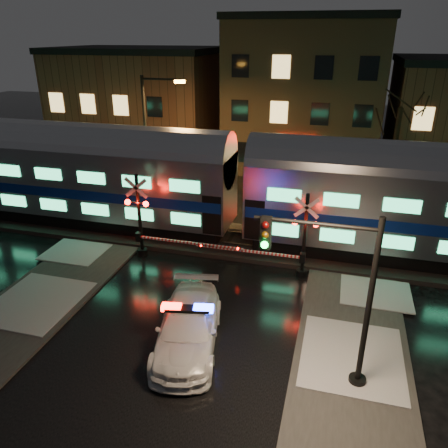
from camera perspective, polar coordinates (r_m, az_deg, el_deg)
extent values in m
plane|color=black|center=(19.95, -2.76, -8.51)|extent=(120.00, 120.00, 0.00)
cube|color=black|center=(24.10, 0.87, -2.15)|extent=(90.00, 4.20, 0.24)
cube|color=#2D2D2D|center=(14.60, 16.28, -23.87)|extent=(4.00, 20.00, 0.12)
cube|color=#532F20|center=(42.66, -10.78, 15.04)|extent=(14.00, 10.00, 9.00)
cube|color=brown|center=(38.97, 10.61, 16.12)|extent=(12.00, 11.00, 11.50)
cube|color=black|center=(29.34, -23.53, 1.75)|extent=(24.00, 2.40, 0.80)
cube|color=#B7BAC1|center=(28.63, -24.27, 6.01)|extent=(25.00, 3.05, 3.80)
cube|color=navy|center=(28.74, -24.14, 5.26)|extent=(24.75, 3.09, 0.55)
cube|color=#3BE290|center=(27.86, -25.81, 2.77)|extent=(21.00, 0.05, 0.62)
cube|color=#3BE290|center=(27.34, -26.48, 6.29)|extent=(21.00, 0.05, 0.62)
cylinder|color=#B7BAC1|center=(28.23, -24.85, 9.29)|extent=(25.00, 3.05, 3.05)
imported|color=white|center=(16.40, -4.70, -13.31)|extent=(3.18, 5.65, 1.55)
cube|color=black|center=(15.93, -4.80, -10.97)|extent=(1.66, 0.72, 0.10)
cube|color=#FF0C05|center=(15.99, -6.89, -10.73)|extent=(0.77, 0.49, 0.18)
cube|color=#1426FF|center=(15.84, -2.69, -10.96)|extent=(0.77, 0.49, 0.18)
cylinder|color=black|center=(21.22, 10.10, -6.27)|extent=(0.52, 0.52, 0.31)
cylinder|color=black|center=(20.34, 10.49, -1.59)|extent=(0.17, 0.17, 4.15)
sphere|color=#FF0C05|center=(19.92, 9.26, 0.23)|extent=(0.27, 0.27, 0.27)
sphere|color=#FF0C05|center=(19.86, 11.92, -0.05)|extent=(0.27, 0.27, 0.27)
cube|color=white|center=(20.86, 3.12, -3.54)|extent=(5.18, 0.10, 0.10)
cube|color=black|center=(20.55, 10.22, -4.36)|extent=(0.25, 0.30, 0.45)
cylinder|color=black|center=(23.19, -10.61, -3.56)|extent=(0.54, 0.54, 0.33)
cylinder|color=black|center=(22.35, -10.99, 1.04)|extent=(0.17, 0.17, 4.36)
sphere|color=#FF0C05|center=(22.14, -12.48, 2.81)|extent=(0.28, 0.28, 0.28)
sphere|color=#FF0C05|center=(21.72, -10.18, 2.59)|extent=(0.28, 0.28, 0.28)
cube|color=white|center=(21.56, -4.52, -2.46)|extent=(5.45, 0.10, 0.10)
cube|color=black|center=(22.56, -11.06, -1.62)|extent=(0.25, 0.30, 0.45)
cylinder|color=black|center=(15.82, 16.97, -19.04)|extent=(0.56, 0.56, 0.30)
cylinder|color=black|center=(14.10, 18.35, -10.43)|extent=(0.18, 0.18, 5.99)
cylinder|color=black|center=(12.82, 11.84, 0.06)|extent=(3.60, 0.12, 0.12)
cube|color=black|center=(12.98, 5.49, -1.16)|extent=(0.32, 0.28, 1.00)
sphere|color=#0CFF3F|center=(12.97, 5.31, -2.72)|extent=(0.22, 0.22, 0.22)
cylinder|color=black|center=(28.45, -10.08, 10.21)|extent=(0.21, 0.21, 8.33)
cylinder|color=black|center=(27.31, -8.19, 18.22)|extent=(2.50, 0.12, 0.12)
cube|color=orange|center=(26.89, -5.81, 18.02)|extent=(0.57, 0.29, 0.19)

